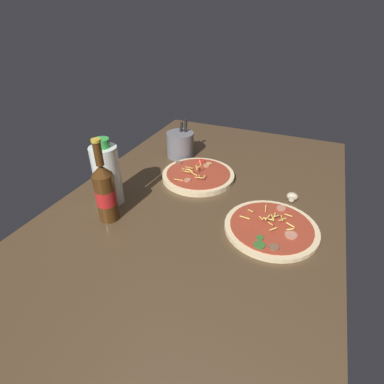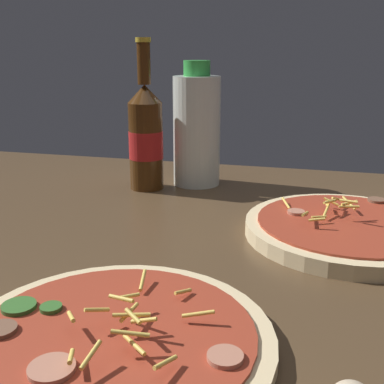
% 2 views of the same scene
% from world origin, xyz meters
% --- Properties ---
extents(counter_slab, '(1.60, 0.90, 0.03)m').
position_xyz_m(counter_slab, '(0.00, 0.00, 0.01)').
color(counter_slab, '#4C3823').
rests_on(counter_slab, ground).
extents(pizza_near, '(0.28, 0.28, 0.04)m').
position_xyz_m(pizza_near, '(0.01, -0.24, 0.03)').
color(pizza_near, beige).
rests_on(pizza_near, counter_slab).
extents(pizza_far, '(0.28, 0.28, 0.05)m').
position_xyz_m(pizza_far, '(0.22, 0.07, 0.04)').
color(pizza_far, beige).
rests_on(pizza_far, counter_slab).
extents(beer_bottle, '(0.06, 0.06, 0.26)m').
position_xyz_m(beer_bottle, '(-0.12, 0.23, 0.12)').
color(beer_bottle, '#47280F').
rests_on(beer_bottle, counter_slab).
extents(oil_bottle, '(0.09, 0.09, 0.23)m').
position_xyz_m(oil_bottle, '(-0.04, 0.28, 0.13)').
color(oil_bottle, silver).
rests_on(oil_bottle, counter_slab).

